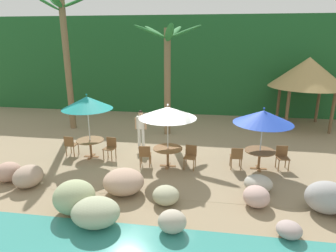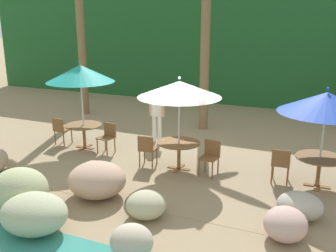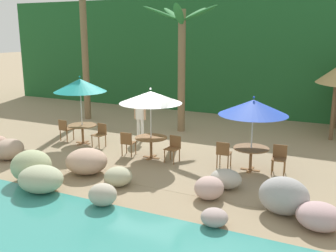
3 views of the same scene
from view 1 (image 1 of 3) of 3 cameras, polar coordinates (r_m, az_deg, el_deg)
name	(u,v)px [view 1 (image 1 of 3)]	position (r m, az deg, el deg)	size (l,w,h in m)	color
ground_plane	(166,163)	(11.55, -0.35, -7.23)	(120.00, 120.00, 0.00)	#937F60
terrace_deck	(166,163)	(11.54, -0.35, -7.21)	(18.00, 5.20, 0.01)	#937F60
foliage_backdrop	(188,65)	(19.56, 3.85, 11.79)	(28.00, 2.40, 6.00)	#1E5628
rock_seawall	(179,198)	(8.54, 2.24, -13.75)	(15.41, 3.37, 0.92)	tan
umbrella_teal	(87,103)	(11.86, -15.48, 4.38)	(1.98, 1.98, 2.63)	silver
dining_table_teal	(90,143)	(12.31, -14.88, -3.18)	(1.10, 1.10, 0.74)	brown
chair_teal_seaward	(110,147)	(12.01, -11.15, -3.94)	(0.48, 0.48, 0.87)	brown
chair_teal_inland	(71,144)	(12.69, -18.42, -3.37)	(0.46, 0.46, 0.87)	brown
umbrella_white	(168,112)	(10.58, -0.04, 2.66)	(2.11, 2.11, 2.43)	silver
dining_table_white	(168,151)	(11.04, -0.04, -4.92)	(1.10, 1.10, 0.74)	brown
chair_white_seaward	(190,155)	(10.98, 4.38, -5.67)	(0.47, 0.48, 0.87)	brown
chair_white_inland	(145,154)	(11.07, -4.48, -5.47)	(0.46, 0.47, 0.87)	brown
umbrella_blue	(263,117)	(10.90, 18.05, 1.70)	(2.11, 2.11, 2.36)	silver
dining_table_blue	(260,154)	(11.33, 17.42, -5.15)	(1.10, 1.10, 0.74)	brown
chair_blue_seaward	(282,156)	(11.68, 21.34, -5.42)	(0.46, 0.46, 0.87)	brown
chair_blue_inland	(236,156)	(11.14, 13.16, -5.76)	(0.44, 0.45, 0.87)	brown
palm_tree_nearest	(66,47)	(16.09, -19.28, 14.36)	(2.66, 2.91, 6.69)	brown
palm_tree_second	(167,63)	(14.27, -0.17, 12.09)	(3.11, 3.16, 5.33)	brown
palapa_hut	(308,72)	(17.23, 25.60, 9.37)	(3.94, 3.94, 3.74)	brown
waiter_in_white	(141,126)	(12.90, -5.31, 0.00)	(0.52, 0.37, 1.70)	white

